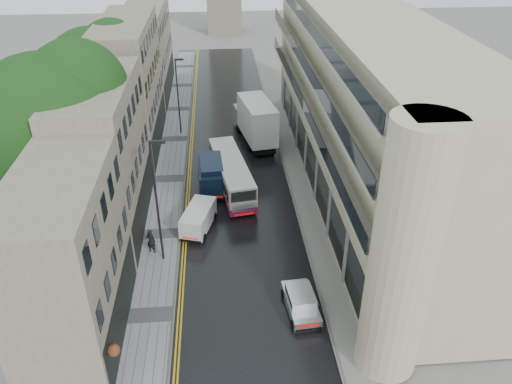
{
  "coord_description": "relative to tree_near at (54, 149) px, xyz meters",
  "views": [
    {
      "loc": [
        -1.38,
        -11.25,
        21.75
      ],
      "look_at": [
        1.02,
        18.0,
        4.09
      ],
      "focal_mm": 35.0,
      "sensor_mm": 36.0,
      "label": 1
    }
  ],
  "objects": [
    {
      "name": "tree_near",
      "position": [
        0.0,
        0.0,
        0.0
      ],
      "size": [
        10.56,
        10.56,
        13.89
      ],
      "primitive_type": null,
      "color": "black",
      "rests_on": "ground"
    },
    {
      "name": "old_shop_row",
      "position": [
        3.05,
        10.0,
        -0.95
      ],
      "size": [
        4.5,
        56.0,
        12.0
      ],
      "primitive_type": null,
      "color": "gray",
      "rests_on": "ground"
    },
    {
      "name": "right_sidewalk",
      "position": [
        17.9,
        7.5,
        -6.89
      ],
      "size": [
        1.8,
        85.0,
        0.12
      ],
      "primitive_type": "cube",
      "color": "slate",
      "rests_on": "ground"
    },
    {
      "name": "lamp_post_far",
      "position": [
        7.2,
        17.28,
        -2.94
      ],
      "size": [
        0.88,
        0.22,
        7.78
      ],
      "primitive_type": null,
      "rotation": [
        0.0,
        0.0,
        -0.03
      ],
      "color": "black",
      "rests_on": "left_sidewalk"
    },
    {
      "name": "cream_bus",
      "position": [
        11.49,
        2.79,
        -5.61
      ],
      "size": [
        3.7,
        9.84,
        2.62
      ],
      "primitive_type": null,
      "rotation": [
        0.0,
        0.0,
        0.16
      ],
      "color": "beige",
      "rests_on": "road"
    },
    {
      "name": "white_lorry",
      "position": [
        13.98,
        12.51,
        -4.66
      ],
      "size": [
        4.08,
        8.96,
        4.53
      ],
      "primitive_type": null,
      "rotation": [
        0.0,
        0.0,
        0.18
      ],
      "color": "white",
      "rests_on": "road"
    },
    {
      "name": "modern_block",
      "position": [
        22.8,
        6.0,
        0.05
      ],
      "size": [
        8.0,
        40.0,
        14.0
      ],
      "primitive_type": null,
      "color": "#C1B18F",
      "rests_on": "ground"
    },
    {
      "name": "silver_hatchback",
      "position": [
        14.97,
        -10.75,
        -6.22
      ],
      "size": [
        1.97,
        3.9,
        1.41
      ],
      "primitive_type": null,
      "rotation": [
        0.0,
        0.0,
        0.09
      ],
      "color": "silver",
      "rests_on": "road"
    },
    {
      "name": "left_sidewalk",
      "position": [
        6.65,
        7.5,
        -6.89
      ],
      "size": [
        2.7,
        85.0,
        0.12
      ],
      "primitive_type": "cube",
      "color": "gray",
      "rests_on": "ground"
    },
    {
      "name": "navy_van",
      "position": [
        9.48,
        4.0,
        -5.56
      ],
      "size": [
        2.44,
        5.48,
        2.74
      ],
      "primitive_type": null,
      "rotation": [
        0.0,
        0.0,
        0.05
      ],
      "color": "#0E1C34",
      "rests_on": "road"
    },
    {
      "name": "white_van",
      "position": [
        8.2,
        -1.35,
        -6.02
      ],
      "size": [
        2.78,
        4.31,
        1.8
      ],
      "primitive_type": null,
      "rotation": [
        0.0,
        0.0,
        -0.29
      ],
      "color": "silver",
      "rests_on": "road"
    },
    {
      "name": "pedestrian",
      "position": [
        6.14,
        -2.94,
        -5.9
      ],
      "size": [
        0.8,
        0.68,
        1.86
      ],
      "primitive_type": "imported",
      "rotation": [
        0.0,
        0.0,
        2.73
      ],
      "color": "black",
      "rests_on": "left_sidewalk"
    },
    {
      "name": "tree_far",
      "position": [
        0.3,
        13.0,
        -0.72
      ],
      "size": [
        9.24,
        9.24,
        12.46
      ],
      "primitive_type": null,
      "color": "black",
      "rests_on": "ground"
    },
    {
      "name": "lamp_post_near",
      "position": [
        6.97,
        -3.74,
        -2.39
      ],
      "size": [
        1.0,
        0.25,
        8.86
      ],
      "primitive_type": null,
      "rotation": [
        0.0,
        0.0,
        -0.03
      ],
      "color": "black",
      "rests_on": "left_sidewalk"
    },
    {
      "name": "road",
      "position": [
        12.5,
        7.5,
        -6.94
      ],
      "size": [
        9.0,
        85.0,
        0.02
      ],
      "primitive_type": "cube",
      "color": "black",
      "rests_on": "ground"
    }
  ]
}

